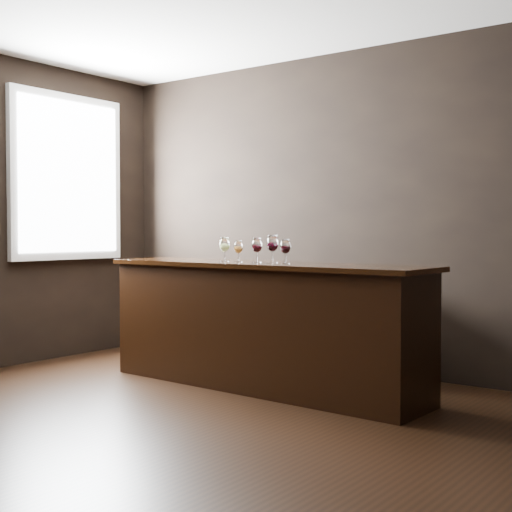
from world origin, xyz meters
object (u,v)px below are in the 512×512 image
Objects in this scene: glass_red_a at (257,246)px; back_bar_shelf at (269,321)px; glass_red_b at (272,244)px; glass_white at (225,245)px; glass_red_c at (285,247)px; bar_counter at (262,328)px; glass_amber at (238,247)px.

back_bar_shelf is at bearing 120.03° from glass_red_a.
glass_red_b reaches higher than back_bar_shelf.
glass_red_c is at bearing 0.49° from glass_white.
glass_red_a reaches higher than back_bar_shelf.
glass_amber is (-0.21, -0.03, 0.62)m from bar_counter.
back_bar_shelf is 1.35m from glass_red_c.
glass_white reaches higher than glass_red_a.
glass_red_c is (0.77, -0.86, 0.71)m from back_bar_shelf.
glass_amber is 0.16m from glass_red_a.
glass_red_b is (0.43, 0.06, 0.01)m from glass_white.
glass_red_c is (0.30, -0.04, -0.01)m from glass_red_a.
glass_red_c is (0.16, -0.06, -0.02)m from glass_red_b.
back_bar_shelf is 1.18m from glass_red_a.
back_bar_shelf is 12.01× the size of glass_red_c.
glass_red_c is at bearing 0.39° from glass_amber.
glass_amber is at bearing -69.50° from back_bar_shelf.
glass_amber is 0.89× the size of glass_red_a.
glass_red_a is at bearing 172.87° from bar_counter.
glass_white is 0.14m from glass_amber.
glass_red_b reaches higher than glass_red_c.
glass_red_b reaches higher than bar_counter.
glass_amber is 0.80× the size of glass_red_b.
glass_red_a is 0.90× the size of glass_red_b.
bar_counter is 0.68m from glass_red_c.
glass_red_b is at bearing 7.55° from glass_red_a.
bar_counter is 12.59× the size of glass_red_b.
bar_counter is at bearing 173.07° from glass_red_c.
glass_amber reaches higher than bar_counter.
back_bar_shelf is 1.14m from glass_white.
bar_counter is 0.99m from back_bar_shelf.
bar_counter is 0.66m from glass_red_b.
back_bar_shelf is at bearing 101.95° from glass_white.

